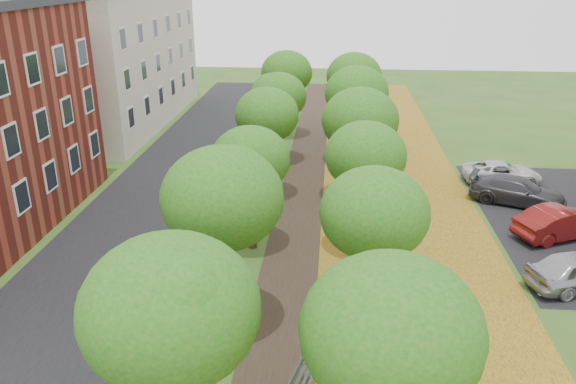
% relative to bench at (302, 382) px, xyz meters
% --- Properties ---
extents(street_asphalt, '(8.00, 70.00, 0.01)m').
position_rel_bench_xyz_m(street_asphalt, '(-8.05, 12.11, -0.41)').
color(street_asphalt, black).
rests_on(street_asphalt, ground).
extents(footpath, '(3.20, 70.00, 0.01)m').
position_rel_bench_xyz_m(footpath, '(-0.55, 12.11, -0.41)').
color(footpath, black).
rests_on(footpath, ground).
extents(leaf_verge, '(7.50, 70.00, 0.01)m').
position_rel_bench_xyz_m(leaf_verge, '(4.45, 12.11, -0.41)').
color(leaf_verge, '#B18B20').
rests_on(leaf_verge, ground).
extents(tree_row_west, '(3.62, 33.62, 5.92)m').
position_rel_bench_xyz_m(tree_row_west, '(-2.75, 12.11, 3.93)').
color(tree_row_west, black).
rests_on(tree_row_west, ground).
extents(tree_row_east, '(3.62, 33.62, 5.92)m').
position_rel_bench_xyz_m(tree_row_east, '(2.05, 12.11, 3.93)').
color(tree_row_east, black).
rests_on(tree_row_east, ground).
extents(building_cream, '(10.30, 20.30, 10.40)m').
position_rel_bench_xyz_m(building_cream, '(-17.55, 30.11, 4.79)').
color(building_cream, beige).
rests_on(building_cream, ground).
extents(bench, '(0.89, 1.76, 0.80)m').
position_rel_bench_xyz_m(bench, '(0.00, 0.00, 0.00)').
color(bench, '#252F27').
rests_on(bench, ground).
extents(car_red, '(4.76, 3.29, 1.49)m').
position_rel_bench_xyz_m(car_red, '(11.29, 11.26, 0.33)').
color(car_red, maroon).
rests_on(car_red, ground).
extents(car_grey, '(5.24, 3.67, 1.41)m').
position_rel_bench_xyz_m(car_grey, '(10.45, 15.22, 0.29)').
color(car_grey, '#343439').
rests_on(car_grey, ground).
extents(car_white, '(4.40, 2.03, 1.22)m').
position_rel_bench_xyz_m(car_white, '(10.50, 18.35, 0.19)').
color(car_white, silver).
rests_on(car_white, ground).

